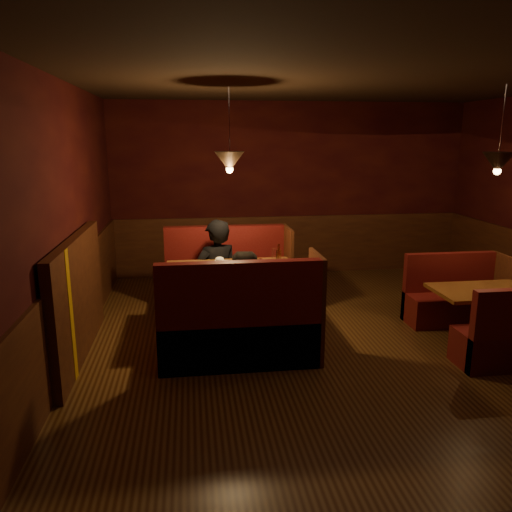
{
  "coord_description": "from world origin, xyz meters",
  "views": [
    {
      "loc": [
        -1.71,
        -4.86,
        2.3
      ],
      "look_at": [
        -0.96,
        0.81,
        0.95
      ],
      "focal_mm": 35.0,
      "sensor_mm": 36.0,
      "label": 1
    }
  ],
  "objects": [
    {
      "name": "main_bench_far",
      "position": [
        -1.22,
        1.68,
        0.36
      ],
      "size": [
        1.68,
        0.6,
        1.14
      ],
      "color": "#530C0B",
      "rests_on": "ground"
    },
    {
      "name": "room",
      "position": [
        -0.28,
        0.05,
        1.05
      ],
      "size": [
        6.02,
        7.02,
        2.92
      ],
      "color": "#3B1E0B",
      "rests_on": "ground"
    },
    {
      "name": "diner_a",
      "position": [
        -1.39,
        1.38,
        0.83
      ],
      "size": [
        0.7,
        0.58,
        1.66
      ],
      "primitive_type": "imported",
      "rotation": [
        0.0,
        0.0,
        3.49
      ],
      "color": "black",
      "rests_on": "ground"
    },
    {
      "name": "diner_b",
      "position": [
        -1.12,
        0.16,
        0.75
      ],
      "size": [
        0.85,
        0.74,
        1.5
      ],
      "primitive_type": "imported",
      "rotation": [
        0.0,
        0.0,
        0.26
      ],
      "color": "black",
      "rests_on": "ground"
    },
    {
      "name": "main_table",
      "position": [
        -1.24,
        0.81,
        0.63
      ],
      "size": [
        1.52,
        0.93,
        1.07
      ],
      "color": "brown",
      "rests_on": "ground"
    },
    {
      "name": "second_bench_far",
      "position": [
        1.6,
        0.84,
        0.28
      ],
      "size": [
        1.23,
        0.46,
        0.88
      ],
      "color": "#530C0B",
      "rests_on": "ground"
    },
    {
      "name": "main_bench_near",
      "position": [
        -1.22,
        -0.05,
        0.36
      ],
      "size": [
        1.68,
        0.6,
        1.14
      ],
      "color": "#530C0B",
      "rests_on": "ground"
    },
    {
      "name": "second_table",
      "position": [
        1.58,
        0.18,
        0.47
      ],
      "size": [
        1.11,
        0.71,
        0.63
      ],
      "color": "brown",
      "rests_on": "ground"
    }
  ]
}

